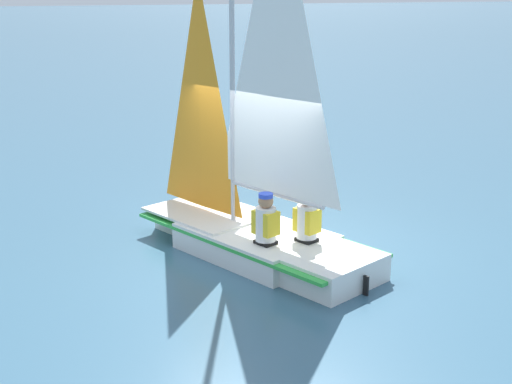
# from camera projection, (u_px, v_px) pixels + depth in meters

# --- Properties ---
(ground_plane) EXTENTS (260.00, 260.00, 0.00)m
(ground_plane) POSITION_uv_depth(u_px,v_px,m) (256.00, 254.00, 11.08)
(ground_plane) COLOR #38607A
(sailboat_main) EXTENTS (3.10, 4.30, 5.60)m
(sailboat_main) POSITION_uv_depth(u_px,v_px,m) (256.00, 205.00, 10.86)
(sailboat_main) COLOR white
(sailboat_main) RESTS_ON ground_plane
(sailor_helm) EXTENTS (0.40, 0.42, 1.16)m
(sailor_helm) POSITION_uv_depth(u_px,v_px,m) (266.00, 229.00, 10.30)
(sailor_helm) COLOR black
(sailor_helm) RESTS_ON ground_plane
(sailor_crew) EXTENTS (0.40, 0.42, 1.16)m
(sailor_crew) POSITION_uv_depth(u_px,v_px,m) (307.00, 226.00, 10.40)
(sailor_crew) COLOR black
(sailor_crew) RESTS_ON ground_plane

